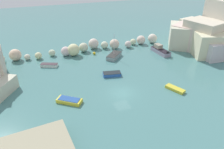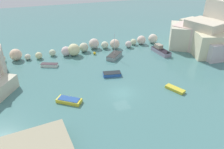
% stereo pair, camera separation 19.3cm
% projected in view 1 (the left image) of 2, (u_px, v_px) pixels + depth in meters
% --- Properties ---
extents(cove_water, '(160.00, 160.00, 0.00)m').
position_uv_depth(cove_water, '(122.00, 93.00, 35.03)').
color(cove_water, slate).
rests_on(cove_water, ground).
extents(cliff_headland_right, '(22.42, 21.36, 11.25)m').
position_uv_depth(cliff_headland_right, '(207.00, 36.00, 51.22)').
color(cliff_headland_right, beige).
rests_on(cliff_headland_right, ground).
extents(rock_breakwater, '(37.81, 5.14, 2.70)m').
position_uv_depth(rock_breakwater, '(90.00, 47.00, 50.28)').
color(rock_breakwater, beige).
rests_on(rock_breakwater, ground).
extents(channel_buoy, '(0.63, 0.63, 0.63)m').
position_uv_depth(channel_buoy, '(94.00, 53.00, 48.94)').
color(channel_buoy, gold).
rests_on(channel_buoy, cove_water).
extents(moored_boat_0, '(3.55, 2.13, 0.66)m').
position_uv_depth(moored_boat_0, '(112.00, 74.00, 40.12)').
color(moored_boat_0, '#2C5DB1').
rests_on(moored_boat_0, cove_water).
extents(moored_boat_1, '(2.37, 3.42, 0.47)m').
position_uv_depth(moored_boat_1, '(175.00, 89.00, 35.75)').
color(moored_boat_1, gold).
rests_on(moored_boat_1, cove_water).
extents(moored_boat_2, '(4.36, 4.41, 5.47)m').
position_uv_depth(moored_boat_2, '(114.00, 56.00, 47.24)').
color(moored_boat_2, gray).
rests_on(moored_boat_2, cove_water).
extents(moored_boat_3, '(3.59, 2.42, 0.62)m').
position_uv_depth(moored_boat_3, '(49.00, 65.00, 43.51)').
color(moored_boat_3, white).
rests_on(moored_boat_3, cove_water).
extents(moored_boat_4, '(3.98, 3.49, 0.64)m').
position_uv_depth(moored_boat_4, '(69.00, 101.00, 32.69)').
color(moored_boat_4, yellow).
rests_on(moored_boat_4, cove_water).
extents(moored_boat_5, '(2.35, 5.52, 1.84)m').
position_uv_depth(moored_boat_5, '(160.00, 50.00, 49.56)').
color(moored_boat_5, gray).
rests_on(moored_boat_5, cove_water).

